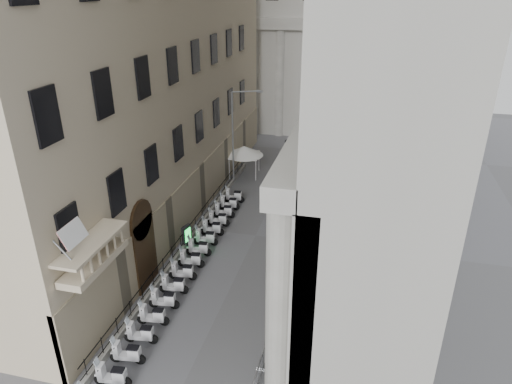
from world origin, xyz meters
TOP-DOWN VIEW (x-y plane):
  - iron_fence at (-4.30, 18.00)m, footprint 0.30×28.00m
  - blue_awning at (4.15, 26.00)m, footprint 1.60×3.00m
  - flag at (-4.00, 5.00)m, footprint 1.00×1.40m
  - scooter_2 at (-3.04, 5.98)m, footprint 1.46×0.73m
  - scooter_3 at (-3.04, 7.37)m, footprint 1.46×0.73m
  - scooter_4 at (-3.04, 8.77)m, footprint 1.46×0.73m
  - scooter_5 at (-3.04, 10.16)m, footprint 1.46×0.73m
  - scooter_6 at (-3.04, 11.56)m, footprint 1.46×0.73m
  - scooter_7 at (-3.04, 12.95)m, footprint 1.46×0.73m
  - scooter_8 at (-3.04, 14.35)m, footprint 1.46×0.73m
  - scooter_9 at (-3.04, 15.74)m, footprint 1.46×0.73m
  - scooter_10 at (-3.04, 17.14)m, footprint 1.46×0.73m
  - scooter_11 at (-3.04, 18.53)m, footprint 1.46×0.73m
  - scooter_12 at (-3.04, 19.93)m, footprint 1.46×0.73m
  - scooter_13 at (-3.04, 21.32)m, footprint 1.46×0.73m
  - scooter_14 at (-3.04, 22.72)m, footprint 1.46×0.73m
  - scooter_15 at (-3.04, 24.11)m, footprint 1.46×0.73m
  - barrier_1 at (3.31, 8.29)m, footprint 0.60×2.40m
  - barrier_2 at (3.31, 10.79)m, footprint 0.60×2.40m
  - barrier_3 at (3.31, 13.29)m, footprint 0.60×2.40m
  - barrier_4 at (3.31, 15.79)m, footprint 0.60×2.40m
  - barrier_5 at (3.31, 18.29)m, footprint 0.60×2.40m
  - barrier_6 at (3.31, 20.79)m, footprint 0.60×2.40m
  - barrier_7 at (3.31, 23.29)m, footprint 0.60×2.40m
  - barrier_8 at (3.31, 25.79)m, footprint 0.60×2.40m
  - security_tent at (-3.60, 30.00)m, footprint 3.52×3.52m
  - street_lamp at (-3.89, 28.13)m, footprint 2.55×1.24m
  - info_kiosk at (-4.19, 16.52)m, footprint 0.43×0.83m
  - pedestrian_a at (0.26, 25.89)m, footprint 0.65×0.51m
  - pedestrian_b at (0.97, 30.45)m, footprint 0.98×0.93m
  - pedestrian_c at (-0.72, 36.00)m, footprint 1.07×1.04m

SIDE VIEW (x-z plane):
  - iron_fence at x=-4.30m, z-range -0.70..0.70m
  - blue_awning at x=4.15m, z-range -1.50..1.50m
  - flag at x=-4.00m, z-range -4.10..4.10m
  - scooter_2 at x=-3.04m, z-range -0.75..0.75m
  - scooter_3 at x=-3.04m, z-range -0.75..0.75m
  - scooter_4 at x=-3.04m, z-range -0.75..0.75m
  - scooter_5 at x=-3.04m, z-range -0.75..0.75m
  - scooter_6 at x=-3.04m, z-range -0.75..0.75m
  - scooter_7 at x=-3.04m, z-range -0.75..0.75m
  - scooter_8 at x=-3.04m, z-range -0.75..0.75m
  - scooter_9 at x=-3.04m, z-range -0.75..0.75m
  - scooter_10 at x=-3.04m, z-range -0.75..0.75m
  - scooter_11 at x=-3.04m, z-range -0.75..0.75m
  - scooter_12 at x=-3.04m, z-range -0.75..0.75m
  - scooter_13 at x=-3.04m, z-range -0.75..0.75m
  - scooter_14 at x=-3.04m, z-range -0.75..0.75m
  - scooter_15 at x=-3.04m, z-range -0.75..0.75m
  - barrier_1 at x=3.31m, z-range -0.55..0.55m
  - barrier_2 at x=3.31m, z-range -0.55..0.55m
  - barrier_3 at x=3.31m, z-range -0.55..0.55m
  - barrier_4 at x=3.31m, z-range -0.55..0.55m
  - barrier_5 at x=3.31m, z-range -0.55..0.55m
  - barrier_6 at x=3.31m, z-range -0.55..0.55m
  - barrier_7 at x=3.31m, z-range -0.55..0.55m
  - barrier_8 at x=3.31m, z-range -0.55..0.55m
  - pedestrian_a at x=0.26m, z-range 0.00..1.56m
  - pedestrian_b at x=0.97m, z-range 0.00..1.59m
  - info_kiosk at x=-4.19m, z-range 0.01..1.69m
  - pedestrian_c at x=-0.72m, z-range 0.00..1.86m
  - security_tent at x=-3.60m, z-range 0.96..3.82m
  - street_lamp at x=-3.89m, z-range 0.81..9.18m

